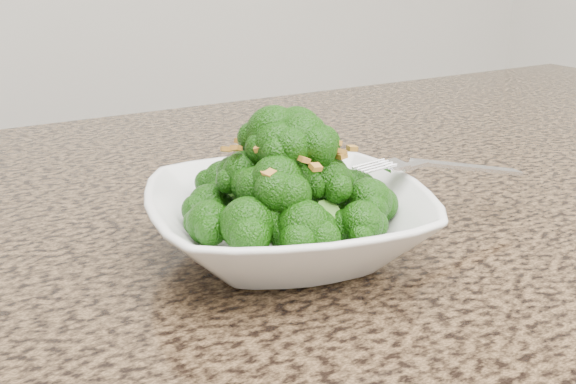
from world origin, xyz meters
TOP-DOWN VIEW (x-y plane):
  - granite_counter at (0.00, 0.30)m, footprint 1.64×1.04m
  - bowl at (-0.10, 0.30)m, footprint 0.26×0.26m
  - broccoli_pile at (-0.10, 0.30)m, footprint 0.18×0.18m
  - garlic_topping at (-0.10, 0.30)m, footprint 0.11×0.11m
  - fork at (0.01, 0.28)m, footprint 0.19×0.05m

SIDE VIEW (x-z plane):
  - granite_counter at x=0.00m, z-range 0.87..0.90m
  - bowl at x=-0.10m, z-range 0.90..0.95m
  - fork at x=0.01m, z-range 0.95..0.96m
  - broccoli_pile at x=-0.10m, z-range 0.95..1.02m
  - garlic_topping at x=-0.10m, z-range 1.02..1.03m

